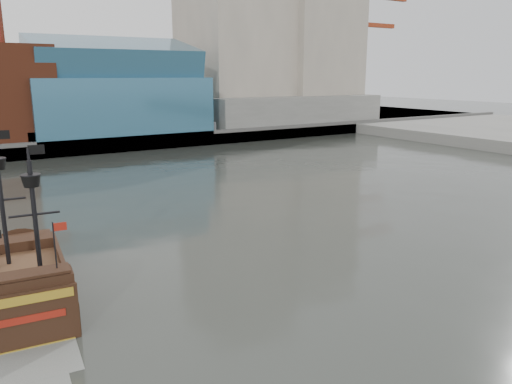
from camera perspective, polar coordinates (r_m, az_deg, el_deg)
ground at (r=28.27m, az=8.89°, el=-13.35°), size 400.00×400.00×0.00m
promenade_far at (r=112.70m, az=-23.58°, el=6.32°), size 220.00×60.00×2.00m
seawall at (r=83.83m, az=-20.37°, el=4.75°), size 220.00×1.00×2.60m
skyline at (r=106.39m, az=-21.23°, el=18.93°), size 149.00×45.00×62.00m
crane_a at (r=139.04m, az=11.65°, el=15.76°), size 22.50×4.00×32.25m
crane_b at (r=152.78m, az=11.61°, el=14.19°), size 19.10×4.00×26.25m
pirate_ship at (r=31.29m, az=-24.82°, el=-9.89°), size 5.37×14.12×10.33m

